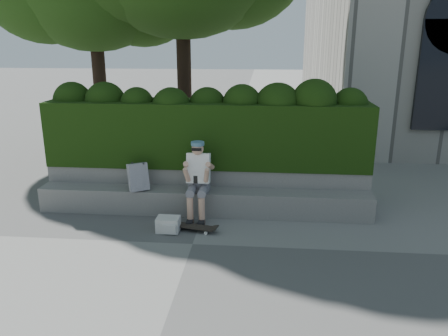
# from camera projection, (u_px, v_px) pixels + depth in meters

# --- Properties ---
(ground) EXTENTS (80.00, 80.00, 0.00)m
(ground) POSITION_uv_depth(u_px,v_px,m) (193.00, 244.00, 6.78)
(ground) COLOR slate
(ground) RESTS_ON ground
(bench_ledge) EXTENTS (6.00, 0.45, 0.45)m
(bench_ledge) POSITION_uv_depth(u_px,v_px,m) (203.00, 202.00, 7.91)
(bench_ledge) COLOR gray
(bench_ledge) RESTS_ON ground
(planter_wall) EXTENTS (6.00, 0.50, 0.75)m
(planter_wall) POSITION_uv_depth(u_px,v_px,m) (207.00, 186.00, 8.32)
(planter_wall) COLOR gray
(planter_wall) RESTS_ON ground
(hedge) EXTENTS (6.00, 1.00, 1.20)m
(hedge) POSITION_uv_depth(u_px,v_px,m) (208.00, 133.00, 8.26)
(hedge) COLOR black
(hedge) RESTS_ON planter_wall
(person) EXTENTS (0.40, 0.76, 1.38)m
(person) POSITION_uv_depth(u_px,v_px,m) (198.00, 177.00, 7.59)
(person) COLOR slate
(person) RESTS_ON ground
(skateboard) EXTENTS (0.81, 0.36, 0.08)m
(skateboard) POSITION_uv_depth(u_px,v_px,m) (192.00, 227.00, 7.25)
(skateboard) COLOR black
(skateboard) RESTS_ON ground
(backpack_plaid) EXTENTS (0.38, 0.33, 0.49)m
(backpack_plaid) POSITION_uv_depth(u_px,v_px,m) (138.00, 177.00, 7.78)
(backpack_plaid) COLOR #A7A7AC
(backpack_plaid) RESTS_ON bench_ledge
(backpack_ground) EXTENTS (0.38, 0.27, 0.24)m
(backpack_ground) POSITION_uv_depth(u_px,v_px,m) (168.00, 224.00, 7.21)
(backpack_ground) COLOR beige
(backpack_ground) RESTS_ON ground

